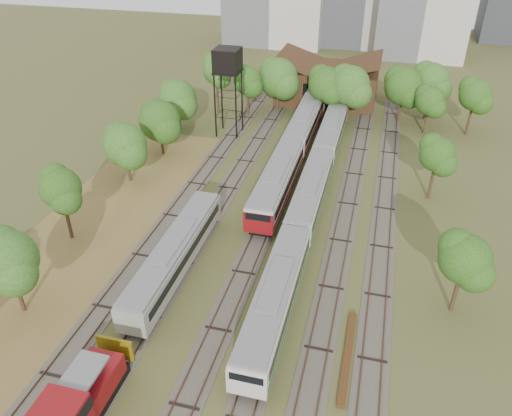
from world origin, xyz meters
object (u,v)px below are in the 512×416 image
(water_tower, at_px, (227,63))
(shunter_locomotive, at_px, (78,403))
(railcar_red_set, at_px, (292,150))
(railcar_green_set, at_px, (311,193))

(water_tower, bearing_deg, shunter_locomotive, -84.40)
(railcar_red_set, xyz_separation_m, shunter_locomotive, (-6.00, -39.72, -0.17))
(shunter_locomotive, height_order, water_tower, water_tower)
(railcar_red_set, bearing_deg, railcar_green_set, -67.65)
(railcar_red_set, distance_m, water_tower, 15.34)
(shunter_locomotive, bearing_deg, railcar_green_set, 71.56)
(railcar_green_set, xyz_separation_m, shunter_locomotive, (-10.00, -30.00, -0.02))
(railcar_red_set, relative_size, railcar_green_set, 0.66)
(railcar_red_set, bearing_deg, water_tower, 145.14)
(railcar_green_set, bearing_deg, water_tower, 130.49)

